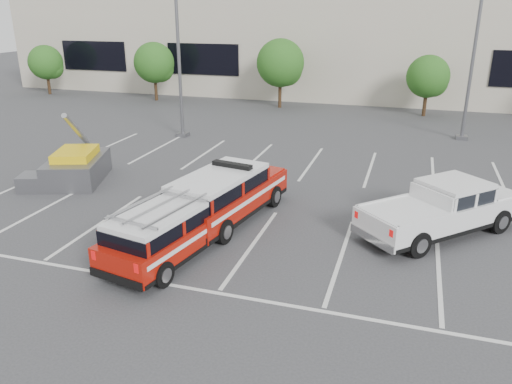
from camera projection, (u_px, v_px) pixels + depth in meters
The scene contains 13 objects.
ground at pixel (252, 246), 15.24m from camera, with size 120.00×120.00×0.00m, color #363639.
stall_markings at pixel (288, 196), 19.26m from camera, with size 23.00×15.00×0.01m, color silver.
convention_building at pixel (370, 34), 42.05m from camera, with size 60.00×16.99×13.20m.
tree_far_left at pixel (47, 64), 41.11m from camera, with size 2.77×2.77×3.99m.
tree_left at pixel (155, 64), 38.20m from camera, with size 3.07×3.07×4.42m.
tree_mid_left at pixel (282, 65), 35.28m from camera, with size 3.37×3.37×4.85m.
tree_mid_right at pixel (429, 78), 32.65m from camera, with size 2.77×2.77×3.99m.
light_pole_left at pixel (178, 41), 26.43m from camera, with size 0.90×0.60×10.24m.
light_pole_mid at pixel (476, 42), 25.78m from camera, with size 0.90×0.60×10.24m.
fire_chief_suv at pixel (226, 198), 16.88m from camera, with size 2.94×5.66×1.90m.
white_pickup at pixel (441, 214), 15.86m from camera, with size 5.22×5.28×1.69m.
ladder_suv at pixel (169, 235), 14.25m from camera, with size 2.63×4.79×1.79m.
utility_rig at pixel (74, 167), 20.69m from camera, with size 3.13×4.09×3.00m.
Camera 1 is at (4.23, -13.05, 6.83)m, focal length 35.00 mm.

